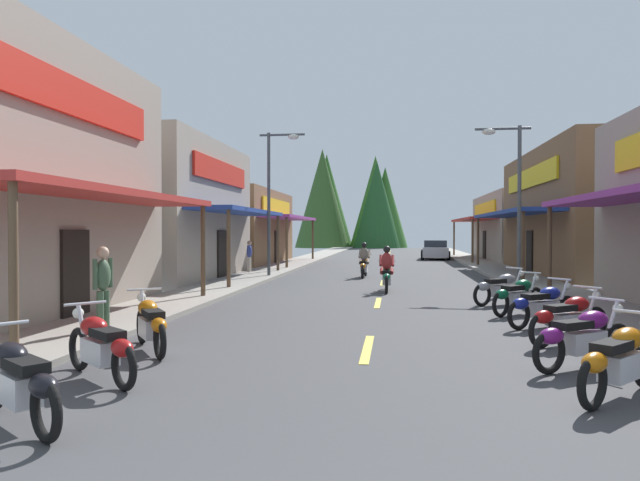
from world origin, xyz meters
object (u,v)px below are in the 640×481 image
rider_cruising_trailing (364,263)px  streetlamp_left (275,184)px  motorcycle_parked_left_0 (18,380)px  motorcycle_parked_left_2 (151,323)px  motorcycle_parked_right_0 (620,359)px  motorcycle_parked_right_4 (518,295)px  motorcycle_parked_right_5 (501,287)px  motorcycle_parked_right_1 (583,336)px  pedestrian_browsing (249,255)px  pedestrian_by_shop (103,284)px  parked_car_curbside (435,250)px  motorcycle_parked_right_3 (543,305)px  streetlamp_right (511,182)px  motorcycle_parked_right_2 (569,318)px  motorcycle_parked_left_1 (101,345)px  rider_cruising_lead (387,272)px

rider_cruising_trailing → streetlamp_left: bearing=104.1°
motorcycle_parked_left_0 → motorcycle_parked_left_2: 3.73m
streetlamp_left → motorcycle_parked_left_2: streetlamp_left is taller
motorcycle_parked_right_0 → motorcycle_parked_right_4: (0.28, 7.15, 0.00)m
motorcycle_parked_right_0 → motorcycle_parked_right_5: 9.02m
motorcycle_parked_right_5 → motorcycle_parked_left_2: (-7.11, -7.14, 0.00)m
streetlamp_left → rider_cruising_trailing: size_ratio=2.99×
motorcycle_parked_right_0 → motorcycle_parked_left_2: bearing=117.6°
motorcycle_parked_right_1 → pedestrian_browsing: size_ratio=1.12×
motorcycle_parked_right_0 → motorcycle_parked_left_0: size_ratio=0.91×
motorcycle_parked_right_0 → motorcycle_parked_left_0: (-6.70, -1.85, 0.00)m
pedestrian_by_shop → parked_car_curbside: bearing=82.8°
motorcycle_parked_right_1 → motorcycle_parked_right_3: size_ratio=1.02×
streetlamp_right → pedestrian_browsing: 12.46m
motorcycle_parked_right_4 → motorcycle_parked_left_0: bearing=-173.6°
motorcycle_parked_right_4 → pedestrian_browsing: 15.52m
motorcycle_parked_right_1 → motorcycle_parked_right_4: 5.61m
motorcycle_parked_right_0 → motorcycle_parked_right_2: bearing=36.2°
motorcycle_parked_left_0 → motorcycle_parked_left_2: (-0.20, 3.73, 0.00)m
streetlamp_left → pedestrian_by_shop: 14.34m
motorcycle_parked_right_4 → motorcycle_parked_left_1: same height
motorcycle_parked_left_0 → pedestrian_by_shop: size_ratio=1.02×
motorcycle_parked_right_5 → pedestrian_by_shop: pedestrian_by_shop is taller
rider_cruising_trailing → motorcycle_parked_right_1: bearing=-163.8°
motorcycle_parked_right_4 → pedestrian_by_shop: (-8.75, -3.97, 0.54)m
motorcycle_parked_right_1 → rider_cruising_trailing: bearing=69.2°
motorcycle_parked_right_0 → motorcycle_parked_right_2: size_ratio=0.92×
motorcycle_parked_right_2 → motorcycle_parked_right_4: 3.70m
motorcycle_parked_right_3 → pedestrian_by_shop: bearing=157.1°
pedestrian_by_shop → motorcycle_parked_right_1: bearing=-2.9°
motorcycle_parked_right_5 → pedestrian_browsing: size_ratio=1.10×
motorcycle_parked_right_2 → motorcycle_parked_left_0: size_ratio=0.98×
motorcycle_parked_right_4 → pedestrian_by_shop: pedestrian_by_shop is taller
streetlamp_left → motorcycle_parked_right_0: bearing=-65.1°
motorcycle_parked_right_1 → motorcycle_parked_right_3: same height
motorcycle_parked_right_0 → motorcycle_parked_left_2: (-6.90, 1.88, 0.00)m
motorcycle_parked_left_0 → rider_cruising_lead: (3.69, 13.99, 0.17)m
motorcycle_parked_right_4 → rider_cruising_lead: bearing=77.6°
streetlamp_right → rider_cruising_trailing: 7.42m
motorcycle_parked_right_4 → motorcycle_parked_left_0: same height
streetlamp_right → parked_car_curbside: streetlamp_right is taller
motorcycle_parked_right_5 → rider_cruising_lead: rider_cruising_lead is taller
motorcycle_parked_right_4 → pedestrian_by_shop: 9.62m
motorcycle_parked_right_1 → motorcycle_parked_right_5: bearing=53.9°
motorcycle_parked_right_5 → motorcycle_parked_left_1: same height
streetlamp_left → rider_cruising_trailing: streetlamp_left is taller
rider_cruising_trailing → motorcycle_parked_right_3: bearing=-158.4°
streetlamp_left → motorcycle_parked_right_0: 19.28m
motorcycle_parked_right_2 → rider_cruising_trailing: rider_cruising_trailing is taller
streetlamp_right → pedestrian_by_shop: streetlamp_right is taller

